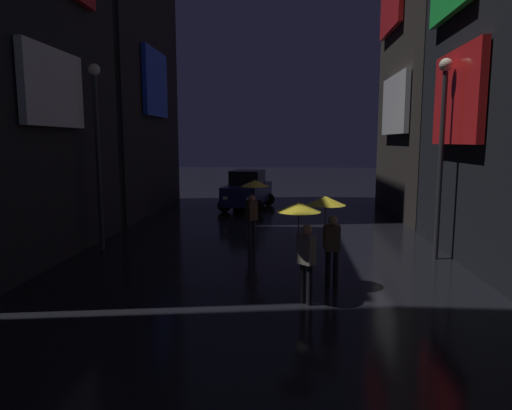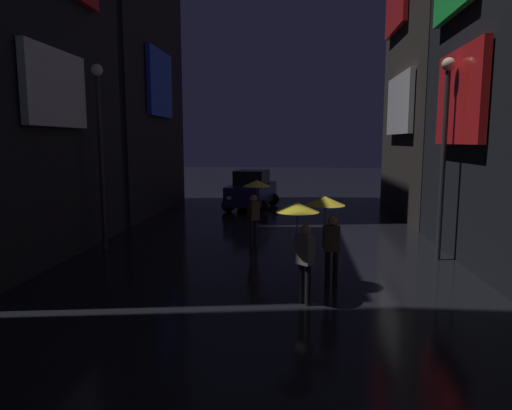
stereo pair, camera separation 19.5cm
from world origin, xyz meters
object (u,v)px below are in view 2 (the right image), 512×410
at_px(pedestrian_midstreet_centre_yellow, 256,194).
at_px(streetlamp_right_far, 445,136).
at_px(streetlamp_left_far, 100,136).
at_px(car_distant, 252,190).
at_px(pedestrian_midstreet_left_yellow, 327,216).
at_px(pedestrian_foreground_left_yellow, 300,224).

height_order(pedestrian_midstreet_centre_yellow, streetlamp_right_far, streetlamp_right_far).
xyz_separation_m(pedestrian_midstreet_centre_yellow, streetlamp_left_far, (-4.68, -0.86, 1.84)).
xyz_separation_m(pedestrian_midstreet_centre_yellow, car_distant, (-0.95, 8.14, -0.74)).
bearing_deg(streetlamp_right_far, streetlamp_left_far, 177.39).
bearing_deg(car_distant, streetlamp_right_far, -56.44).
bearing_deg(streetlamp_left_far, streetlamp_right_far, -2.61).
distance_m(pedestrian_midstreet_left_yellow, streetlamp_left_far, 7.65).
bearing_deg(pedestrian_midstreet_centre_yellow, streetlamp_right_far, -13.86).
relative_size(pedestrian_foreground_left_yellow, streetlamp_right_far, 0.38).
distance_m(pedestrian_foreground_left_yellow, streetlamp_left_far, 7.67).
height_order(pedestrian_midstreet_left_yellow, car_distant, pedestrian_midstreet_left_yellow).
xyz_separation_m(car_distant, streetlamp_right_far, (6.27, -9.45, 2.55)).
relative_size(pedestrian_midstreet_centre_yellow, streetlamp_right_far, 0.38).
bearing_deg(pedestrian_midstreet_left_yellow, streetlamp_left_far, 154.01).
distance_m(car_distant, streetlamp_right_far, 11.63).
bearing_deg(pedestrian_midstreet_left_yellow, car_distant, 103.53).
distance_m(pedestrian_midstreet_left_yellow, pedestrian_midstreet_centre_yellow, 4.57).
relative_size(pedestrian_midstreet_left_yellow, pedestrian_midstreet_centre_yellow, 1.00).
xyz_separation_m(pedestrian_midstreet_left_yellow, streetlamp_left_far, (-6.68, 3.25, 1.84)).
bearing_deg(pedestrian_midstreet_centre_yellow, pedestrian_midstreet_left_yellow, -64.10).
bearing_deg(streetlamp_left_far, car_distant, 67.49).
bearing_deg(streetlamp_left_far, pedestrian_midstreet_left_yellow, -25.99).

